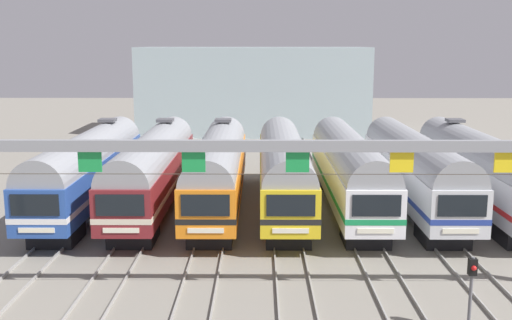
% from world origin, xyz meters
% --- Properties ---
extents(ground_plane, '(160.00, 160.00, 0.00)m').
position_xyz_m(ground_plane, '(0.00, 0.00, 0.00)').
color(ground_plane, gray).
extents(track_bed, '(25.37, 70.00, 0.15)m').
position_xyz_m(track_bed, '(-0.00, 17.00, 0.07)').
color(track_bed, gray).
rests_on(track_bed, ground).
extents(commuter_train_blue, '(2.88, 18.06, 5.05)m').
position_xyz_m(commuter_train_blue, '(-11.93, -0.00, 2.69)').
color(commuter_train_blue, '#284C9E').
rests_on(commuter_train_blue, ground).
extents(commuter_train_maroon, '(2.88, 18.06, 5.05)m').
position_xyz_m(commuter_train_maroon, '(-7.96, -0.00, 2.69)').
color(commuter_train_maroon, maroon).
rests_on(commuter_train_maroon, ground).
extents(commuter_train_orange, '(2.88, 18.06, 5.05)m').
position_xyz_m(commuter_train_orange, '(-3.98, -0.00, 2.69)').
color(commuter_train_orange, orange).
rests_on(commuter_train_orange, ground).
extents(commuter_train_yellow, '(2.88, 18.06, 4.77)m').
position_xyz_m(commuter_train_yellow, '(0.00, -0.01, 2.69)').
color(commuter_train_yellow, gold).
rests_on(commuter_train_yellow, ground).
extents(commuter_train_white, '(2.88, 18.06, 4.77)m').
position_xyz_m(commuter_train_white, '(3.98, -0.01, 2.69)').
color(commuter_train_white, white).
rests_on(commuter_train_white, ground).
extents(commuter_train_silver, '(2.88, 18.06, 4.77)m').
position_xyz_m(commuter_train_silver, '(7.96, -0.01, 2.69)').
color(commuter_train_silver, silver).
rests_on(commuter_train_silver, ground).
extents(commuter_train_stainless, '(2.88, 18.06, 5.05)m').
position_xyz_m(commuter_train_stainless, '(11.93, -0.00, 2.69)').
color(commuter_train_stainless, '#B2B5BA').
rests_on(commuter_train_stainless, ground).
extents(catenary_gantry, '(29.11, 0.44, 6.97)m').
position_xyz_m(catenary_gantry, '(0.00, -13.50, 5.42)').
color(catenary_gantry, gray).
rests_on(catenary_gantry, ground).
extents(yard_signal_mast, '(0.28, 0.35, 2.79)m').
position_xyz_m(yard_signal_mast, '(5.97, -16.20, 1.96)').
color(yard_signal_mast, '#59595E').
rests_on(yard_signal_mast, ground).
extents(maintenance_building, '(25.68, 10.00, 9.79)m').
position_xyz_m(maintenance_building, '(-2.20, 33.61, 4.89)').
color(maintenance_building, '#9EB2B7').
rests_on(maintenance_building, ground).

